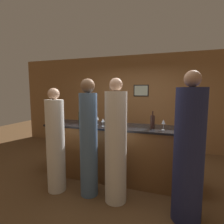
% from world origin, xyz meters
% --- Properties ---
extents(ground_plane, '(14.00, 14.00, 0.00)m').
position_xyz_m(ground_plane, '(0.00, 0.00, 0.00)').
color(ground_plane, brown).
extents(back_wall, '(8.00, 0.08, 2.80)m').
position_xyz_m(back_wall, '(0.00, 2.09, 1.40)').
color(back_wall, olive).
rests_on(back_wall, ground_plane).
extents(bar_counter, '(2.87, 0.72, 1.06)m').
position_xyz_m(bar_counter, '(0.00, 0.00, 0.53)').
color(bar_counter, brown).
rests_on(bar_counter, ground_plane).
extents(bartender, '(0.37, 0.37, 1.92)m').
position_xyz_m(bartender, '(-0.36, 0.87, 0.89)').
color(bartender, silver).
rests_on(bartender, ground_plane).
extents(guest_0, '(0.34, 0.34, 1.92)m').
position_xyz_m(guest_0, '(0.18, -0.71, 0.90)').
color(guest_0, silver).
rests_on(guest_0, ground_plane).
extents(guest_1, '(0.38, 0.38, 1.98)m').
position_xyz_m(guest_1, '(1.20, -0.82, 0.92)').
color(guest_1, '#1E234C').
rests_on(guest_1, ground_plane).
extents(guest_2, '(0.31, 0.31, 1.78)m').
position_xyz_m(guest_2, '(-0.89, -0.74, 0.83)').
color(guest_2, silver).
rests_on(guest_2, ground_plane).
extents(guest_3, '(0.29, 0.29, 1.92)m').
position_xyz_m(guest_3, '(-0.29, -0.68, 0.92)').
color(guest_3, '#4C6B93').
rests_on(guest_3, ground_plane).
extents(wine_bottle_0, '(0.08, 0.08, 0.29)m').
position_xyz_m(wine_bottle_0, '(-0.08, -0.26, 1.18)').
color(wine_bottle_0, '#19381E').
rests_on(wine_bottle_0, bar_counter).
extents(wine_bottle_1, '(0.08, 0.08, 0.31)m').
position_xyz_m(wine_bottle_1, '(0.66, -0.04, 1.19)').
color(wine_bottle_1, black).
rests_on(wine_bottle_1, bar_counter).
extents(wine_bottle_2, '(0.07, 0.07, 0.29)m').
position_xyz_m(wine_bottle_2, '(-0.87, 0.12, 1.18)').
color(wine_bottle_2, '#19381E').
rests_on(wine_bottle_2, bar_counter).
extents(wine_glass_0, '(0.08, 0.08, 0.17)m').
position_xyz_m(wine_glass_0, '(-0.62, -0.08, 1.20)').
color(wine_glass_0, silver).
rests_on(wine_glass_0, bar_counter).
extents(wine_glass_1, '(0.06, 0.06, 0.18)m').
position_xyz_m(wine_glass_1, '(0.85, -0.13, 1.20)').
color(wine_glass_1, silver).
rests_on(wine_glass_1, bar_counter).
extents(wine_glass_2, '(0.06, 0.06, 0.16)m').
position_xyz_m(wine_glass_2, '(-0.18, -0.09, 1.19)').
color(wine_glass_2, silver).
rests_on(wine_glass_2, bar_counter).
extents(wine_glass_3, '(0.07, 0.07, 0.17)m').
position_xyz_m(wine_glass_3, '(-0.42, -0.01, 1.19)').
color(wine_glass_3, silver).
rests_on(wine_glass_3, bar_counter).
extents(wine_glass_4, '(0.08, 0.08, 0.17)m').
position_xyz_m(wine_glass_4, '(1.10, -0.05, 1.20)').
color(wine_glass_4, silver).
rests_on(wine_glass_4, bar_counter).
extents(wine_glass_5, '(0.07, 0.07, 0.16)m').
position_xyz_m(wine_glass_5, '(-1.08, -0.27, 1.18)').
color(wine_glass_5, silver).
rests_on(wine_glass_5, bar_counter).
extents(wine_glass_6, '(0.07, 0.07, 0.15)m').
position_xyz_m(wine_glass_6, '(-0.24, -0.15, 1.18)').
color(wine_glass_6, silver).
rests_on(wine_glass_6, bar_counter).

